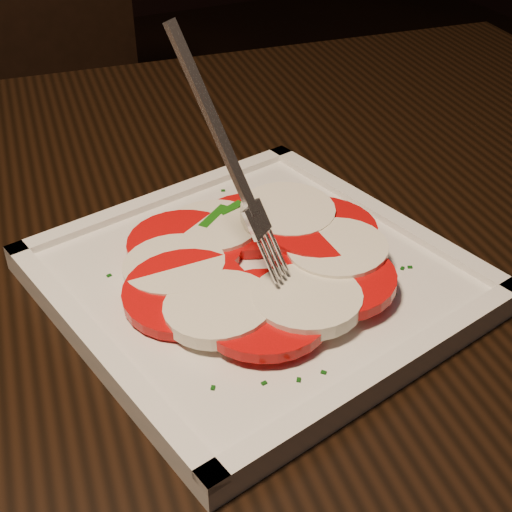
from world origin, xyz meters
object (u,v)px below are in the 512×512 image
object	(u,v)px
chair	(48,96)
fork	(215,153)
plate	(256,280)
table	(149,331)

from	to	relation	value
chair	fork	size ratio (longest dim) A/B	5.67
plate	fork	distance (m)	0.12
table	chair	world-z (taller)	chair
table	fork	xyz separation A→B (m)	(0.03, -0.10, 0.22)
table	fork	distance (m)	0.24
chair	plate	bearing A→B (deg)	-91.47
plate	fork	xyz separation A→B (m)	(-0.03, 0.00, 0.11)
fork	table	bearing A→B (deg)	72.19
chair	fork	world-z (taller)	fork
chair	fork	xyz separation A→B (m)	(-0.04, -0.95, 0.34)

